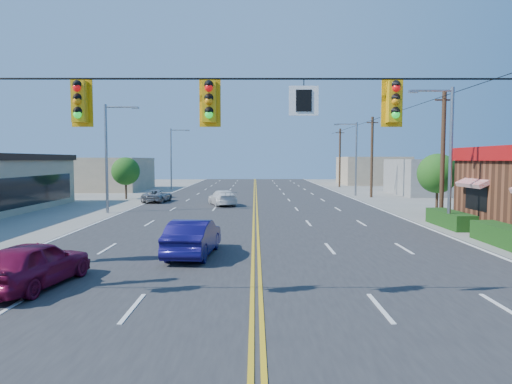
{
  "coord_description": "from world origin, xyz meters",
  "views": [
    {
      "loc": [
        -0.05,
        -11.72,
        3.95
      ],
      "look_at": [
        0.02,
        12.97,
        2.2
      ],
      "focal_mm": 32.0,
      "sensor_mm": 36.0,
      "label": 1
    }
  ],
  "objects_px": {
    "car_silver": "(157,197)",
    "signal_span": "(252,123)",
    "car_white": "(222,198)",
    "car_magenta": "(34,266)",
    "car_blue": "(193,239)"
  },
  "relations": [
    {
      "from": "car_magenta",
      "to": "car_blue",
      "type": "bearing_deg",
      "value": -123.03
    },
    {
      "from": "car_white",
      "to": "car_silver",
      "type": "xyz_separation_m",
      "value": [
        -6.23,
        3.01,
        -0.09
      ]
    },
    {
      "from": "car_blue",
      "to": "signal_span",
      "type": "bearing_deg",
      "value": 114.85
    },
    {
      "from": "car_magenta",
      "to": "car_silver",
      "type": "height_order",
      "value": "car_magenta"
    },
    {
      "from": "signal_span",
      "to": "car_silver",
      "type": "bearing_deg",
      "value": 106.5
    },
    {
      "from": "signal_span",
      "to": "car_magenta",
      "type": "bearing_deg",
      "value": 163.3
    },
    {
      "from": "signal_span",
      "to": "car_silver",
      "type": "xyz_separation_m",
      "value": [
        -8.92,
        30.14,
        -4.32
      ]
    },
    {
      "from": "car_magenta",
      "to": "car_white",
      "type": "xyz_separation_m",
      "value": [
        3.97,
        25.13,
        -0.07
      ]
    },
    {
      "from": "signal_span",
      "to": "car_blue",
      "type": "height_order",
      "value": "signal_span"
    },
    {
      "from": "car_silver",
      "to": "signal_span",
      "type": "bearing_deg",
      "value": 113.01
    },
    {
      "from": "car_magenta",
      "to": "car_silver",
      "type": "relative_size",
      "value": 1.05
    },
    {
      "from": "car_white",
      "to": "car_silver",
      "type": "height_order",
      "value": "car_white"
    },
    {
      "from": "car_white",
      "to": "car_silver",
      "type": "relative_size",
      "value": 1.11
    },
    {
      "from": "car_white",
      "to": "car_silver",
      "type": "bearing_deg",
      "value": -42.12
    },
    {
      "from": "car_magenta",
      "to": "car_white",
      "type": "distance_m",
      "value": 25.44
    }
  ]
}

